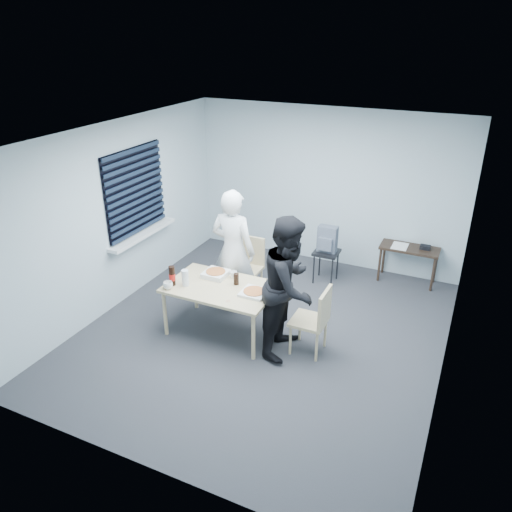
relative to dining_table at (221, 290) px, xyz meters
The scene contains 19 objects.
room 1.97m from the dining_table, 160.18° to the left, with size 5.00×5.00×5.00m.
dining_table is the anchor object (origin of this frame).
chair_far 1.11m from the dining_table, 97.10° to the left, with size 0.42×0.42×0.89m.
chair_right 1.27m from the dining_table, ahead, with size 0.42×0.42×0.89m.
person_white 0.71m from the dining_table, 103.37° to the left, with size 0.65×0.42×1.77m, color silver.
person_black 0.97m from the dining_table, ahead, with size 0.86×0.47×1.77m, color black.
side_table 3.18m from the dining_table, 51.61° to the left, with size 0.89×0.40×0.59m.
stool 2.12m from the dining_table, 67.76° to the left, with size 0.38×0.38×0.52m.
backpack 2.10m from the dining_table, 67.63° to the left, with size 0.30×0.22×0.41m.
pizza_box_a 0.32m from the dining_table, 132.37° to the left, with size 0.31×0.31×0.08m.
pizza_box_b 0.47m from the dining_table, ahead, with size 0.32×0.32×0.05m.
mug_a 0.68m from the dining_table, 149.58° to the right, with size 0.12×0.12×0.10m, color white.
mug_b 0.30m from the dining_table, 83.74° to the left, with size 0.10×0.10×0.09m, color white.
cola_glass 0.24m from the dining_table, 41.14° to the left, with size 0.07×0.07×0.15m, color black.
soda_bottle 0.66m from the dining_table, 158.75° to the right, with size 0.08×0.08×0.26m.
plastic_cups 0.49m from the dining_table, 158.72° to the right, with size 0.09×0.09×0.22m, color silver.
rubber_band 0.40m from the dining_table, 49.14° to the right, with size 0.05×0.05×0.00m, color red.
papers 3.06m from the dining_table, 53.50° to the left, with size 0.23×0.32×0.01m, color white.
black_box 3.33m from the dining_table, 48.88° to the left, with size 0.15×0.11×0.06m, color black.
Camera 1 is at (2.28, -5.13, 3.74)m, focal length 35.00 mm.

